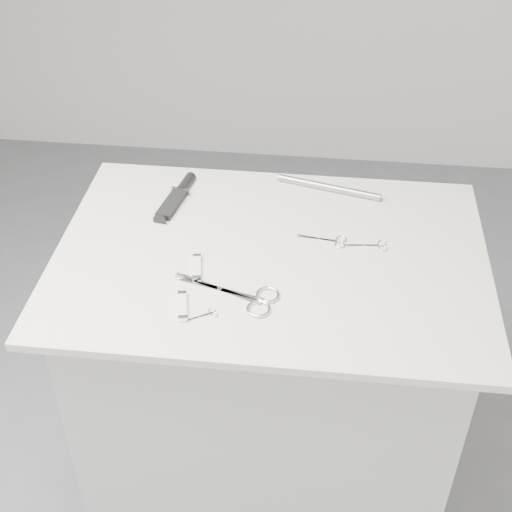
# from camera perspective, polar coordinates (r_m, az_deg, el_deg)

# --- Properties ---
(ground) EXTENTS (4.00, 4.00, 0.01)m
(ground) POSITION_cam_1_polar(r_m,az_deg,el_deg) (2.34, 0.87, -17.86)
(ground) COLOR slate
(ground) RESTS_ON ground
(plinth) EXTENTS (0.90, 0.60, 0.90)m
(plinth) POSITION_cam_1_polar(r_m,az_deg,el_deg) (1.98, 0.99, -10.56)
(plinth) COLOR #B1B1AF
(plinth) RESTS_ON ground
(display_board) EXTENTS (1.00, 0.70, 0.02)m
(display_board) POSITION_cam_1_polar(r_m,az_deg,el_deg) (1.65, 1.17, -0.09)
(display_board) COLOR beige
(display_board) RESTS_ON plinth
(large_shears) EXTENTS (0.23, 0.13, 0.01)m
(large_shears) POSITION_cam_1_polar(r_m,az_deg,el_deg) (1.53, -0.69, -3.32)
(large_shears) COLOR silver
(large_shears) RESTS_ON display_board
(embroidery_scissors_a) EXTENTS (0.12, 0.05, 0.00)m
(embroidery_scissors_a) POSITION_cam_1_polar(r_m,az_deg,el_deg) (1.69, 6.01, 1.24)
(embroidery_scissors_a) COLOR silver
(embroidery_scissors_a) RESTS_ON display_board
(embroidery_scissors_b) EXTENTS (0.10, 0.04, 0.00)m
(embroidery_scissors_b) POSITION_cam_1_polar(r_m,az_deg,el_deg) (1.69, 9.39, 0.83)
(embroidery_scissors_b) COLOR silver
(embroidery_scissors_b) RESTS_ON display_board
(tiny_scissors) EXTENTS (0.07, 0.05, 0.00)m
(tiny_scissors) POSITION_cam_1_polar(r_m,az_deg,el_deg) (1.49, -4.05, -4.73)
(tiny_scissors) COLOR silver
(tiny_scissors) RESTS_ON display_board
(sheathed_knife) EXTENTS (0.07, 0.20, 0.03)m
(sheathed_knife) POSITION_cam_1_polar(r_m,az_deg,el_deg) (1.84, -6.24, 4.88)
(sheathed_knife) COLOR black
(sheathed_knife) RESTS_ON display_board
(pocket_knife_a) EXTENTS (0.03, 0.09, 0.01)m
(pocket_knife_a) POSITION_cam_1_polar(r_m,az_deg,el_deg) (1.61, -4.76, -0.93)
(pocket_knife_a) COLOR silver
(pocket_knife_a) RESTS_ON display_board
(pocket_knife_b) EXTENTS (0.04, 0.09, 0.01)m
(pocket_knife_b) POSITION_cam_1_polar(r_m,az_deg,el_deg) (1.51, -5.89, -4.00)
(pocket_knife_b) COLOR silver
(pocket_knife_b) RESTS_ON display_board
(metal_rail) EXTENTS (0.27, 0.09, 0.02)m
(metal_rail) POSITION_cam_1_polar(r_m,az_deg,el_deg) (1.87, 5.82, 5.49)
(metal_rail) COLOR gray
(metal_rail) RESTS_ON display_board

